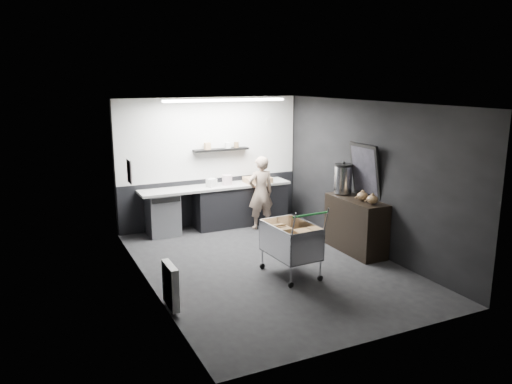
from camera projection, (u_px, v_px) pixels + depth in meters
name	position (u px, v px, depth m)	size (l,w,h in m)	color
floor	(268.00, 265.00, 8.41)	(5.50, 5.50, 0.00)	black
ceiling	(269.00, 103.00, 7.80)	(5.50, 5.50, 0.00)	silver
wall_back	(210.00, 162.00, 10.53)	(5.50, 5.50, 0.00)	black
wall_front	(378.00, 234.00, 5.69)	(5.50, 5.50, 0.00)	black
wall_left	(147.00, 200.00, 7.27)	(5.50, 5.50, 0.00)	black
wall_right	(368.00, 177.00, 8.94)	(5.50, 5.50, 0.00)	black
kitchen_wall_panel	(210.00, 138.00, 10.40)	(3.95, 0.02, 1.70)	silver
dado_panel	(211.00, 201.00, 10.70)	(3.95, 0.02, 1.00)	black
floating_shelf	(221.00, 149.00, 10.44)	(1.20, 0.22, 0.04)	black
wall_clock	(270.00, 122.00, 10.91)	(0.20, 0.20, 0.03)	silver
poster	(129.00, 171.00, 8.38)	(0.02, 0.30, 0.40)	white
poster_red_band	(129.00, 167.00, 8.37)	(0.01, 0.22, 0.10)	red
radiator	(171.00, 286.00, 6.73)	(0.10, 0.50, 0.60)	silver
ceiling_strip	(225.00, 100.00, 9.44)	(2.40, 0.20, 0.04)	white
prep_counter	(223.00, 206.00, 10.49)	(3.20, 0.61, 0.90)	black
person	(261.00, 193.00, 10.31)	(0.56, 0.37, 1.53)	beige
shopping_cart	(290.00, 242.00, 7.89)	(0.67, 1.06, 1.14)	silver
sideboard	(355.00, 218.00, 8.99)	(0.56, 1.31, 1.95)	black
fire_extinguisher	(171.00, 283.00, 7.07)	(0.15, 0.15, 0.50)	red
cardboard_box	(258.00, 180.00, 10.67)	(0.55, 0.42, 0.11)	#A27D56
pink_tub	(227.00, 180.00, 10.42)	(0.21, 0.21, 0.21)	beige
white_container	(212.00, 183.00, 10.23)	(0.19, 0.15, 0.17)	silver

